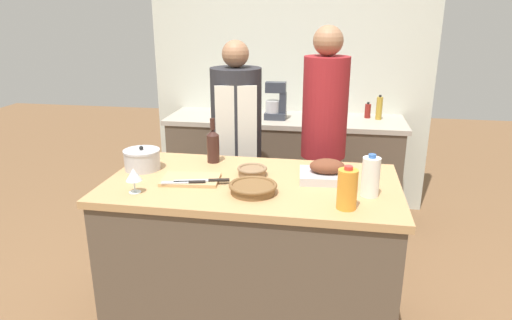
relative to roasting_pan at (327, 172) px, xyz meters
name	(u,v)px	position (x,y,z in m)	size (l,w,h in m)	color
kitchen_island	(252,256)	(-0.40, -0.09, -0.50)	(1.58, 0.84, 0.92)	brown
back_counter	(284,167)	(-0.40, 1.51, -0.51)	(2.05, 0.60, 0.91)	brown
back_wall	(290,71)	(-0.40, 1.86, 0.31)	(2.55, 0.10, 2.55)	silver
roasting_pan	(327,172)	(0.00, 0.00, 0.00)	(0.31, 0.25, 0.12)	#BCBCC1
wicker_basket	(253,188)	(-0.36, -0.25, -0.02)	(0.25, 0.25, 0.05)	brown
cutting_board	(191,180)	(-0.73, -0.14, -0.04)	(0.32, 0.23, 0.02)	tan
stock_pot	(142,159)	(-1.06, 0.00, 0.01)	(0.21, 0.21, 0.14)	#B7B7BC
mixing_bowl	(252,171)	(-0.41, 0.01, -0.02)	(0.17, 0.17, 0.05)	#846647
juice_jug	(347,189)	(0.10, -0.36, 0.05)	(0.09, 0.09, 0.21)	orange
milk_jug	(371,177)	(0.22, -0.19, 0.06)	(0.09, 0.09, 0.22)	white
wine_bottle_green	(213,145)	(-0.69, 0.20, 0.06)	(0.08, 0.08, 0.27)	#381E19
wine_glass_left	(134,175)	(-0.96, -0.35, 0.05)	(0.08, 0.08, 0.13)	silver
knife_chef	(204,181)	(-0.64, -0.18, -0.02)	(0.29, 0.10, 0.01)	#B7B7BC
knife_paring	(185,182)	(-0.73, -0.22, -0.02)	(0.23, 0.08, 0.01)	#B7B7BC
stand_mixer	(276,104)	(-0.47, 1.45, 0.08)	(0.18, 0.14, 0.32)	#333842
condiment_bottle_tall	(368,111)	(0.31, 1.63, 0.01)	(0.05, 0.05, 0.14)	maroon
condiment_bottle_short	(379,108)	(0.40, 1.59, 0.04)	(0.05, 0.05, 0.21)	#B28E2D
person_cook_aproned	(237,143)	(-0.67, 0.75, -0.08)	(0.36, 0.39, 1.61)	beige
person_cook_guest	(324,137)	(-0.04, 0.74, -0.01)	(0.31, 0.31, 1.71)	beige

